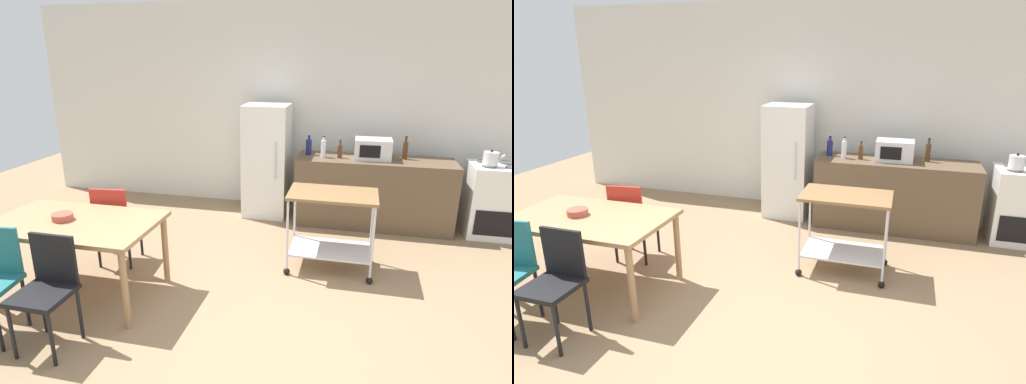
% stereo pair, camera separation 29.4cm
% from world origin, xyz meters
% --- Properties ---
extents(ground_plane, '(12.00, 12.00, 0.00)m').
position_xyz_m(ground_plane, '(0.00, 0.00, 0.00)').
color(ground_plane, '#8C7051').
extents(back_wall, '(8.40, 0.12, 2.90)m').
position_xyz_m(back_wall, '(0.00, 3.20, 1.45)').
color(back_wall, silver).
rests_on(back_wall, ground_plane).
extents(kitchen_counter, '(2.00, 0.64, 0.90)m').
position_xyz_m(kitchen_counter, '(0.90, 2.60, 0.45)').
color(kitchen_counter, brown).
rests_on(kitchen_counter, ground_plane).
extents(dining_table, '(1.50, 0.90, 0.75)m').
position_xyz_m(dining_table, '(-1.80, 0.13, 0.67)').
color(dining_table, '#A37A51').
rests_on(dining_table, ground_plane).
extents(chair_black, '(0.40, 0.40, 0.89)m').
position_xyz_m(chair_black, '(-1.57, -0.58, 0.52)').
color(chair_black, black).
rests_on(chair_black, ground_plane).
extents(chair_red, '(0.44, 0.44, 0.89)m').
position_xyz_m(chair_red, '(-1.79, 0.77, 0.52)').
color(chair_red, '#B72D23').
rests_on(chair_red, ground_plane).
extents(stove_oven, '(0.60, 0.61, 0.92)m').
position_xyz_m(stove_oven, '(2.35, 2.62, 0.45)').
color(stove_oven, white).
rests_on(stove_oven, ground_plane).
extents(refrigerator, '(0.60, 0.63, 1.55)m').
position_xyz_m(refrigerator, '(-0.55, 2.70, 0.78)').
color(refrigerator, white).
rests_on(refrigerator, ground_plane).
extents(kitchen_cart, '(0.91, 0.57, 0.85)m').
position_xyz_m(kitchen_cart, '(0.46, 1.21, 0.57)').
color(kitchen_cart, brown).
rests_on(kitchen_cart, ground_plane).
extents(bottle_soy_sauce, '(0.08, 0.08, 0.26)m').
position_xyz_m(bottle_soy_sauce, '(0.03, 2.66, 1.01)').
color(bottle_soy_sauce, navy).
rests_on(bottle_soy_sauce, kitchen_counter).
extents(bottle_wine, '(0.07, 0.07, 0.28)m').
position_xyz_m(bottle_wine, '(0.23, 2.56, 1.02)').
color(bottle_wine, silver).
rests_on(bottle_wine, kitchen_counter).
extents(bottle_sesame_oil, '(0.06, 0.06, 0.23)m').
position_xyz_m(bottle_sesame_oil, '(0.45, 2.56, 0.99)').
color(bottle_sesame_oil, '#4C2D19').
rests_on(bottle_sesame_oil, kitchen_counter).
extents(microwave, '(0.46, 0.35, 0.26)m').
position_xyz_m(microwave, '(0.86, 2.61, 1.03)').
color(microwave, silver).
rests_on(microwave, kitchen_counter).
extents(bottle_olive_oil, '(0.07, 0.07, 0.30)m').
position_xyz_m(bottle_olive_oil, '(1.26, 2.70, 1.02)').
color(bottle_olive_oil, '#4C2D19').
rests_on(bottle_olive_oil, kitchen_counter).
extents(fruit_bowl, '(0.19, 0.19, 0.06)m').
position_xyz_m(fruit_bowl, '(-1.91, 0.13, 0.78)').
color(fruit_bowl, '#B24C3F').
rests_on(fruit_bowl, dining_table).
extents(kettle, '(0.24, 0.17, 0.19)m').
position_xyz_m(kettle, '(2.23, 2.52, 1.00)').
color(kettle, silver).
rests_on(kettle, stove_oven).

